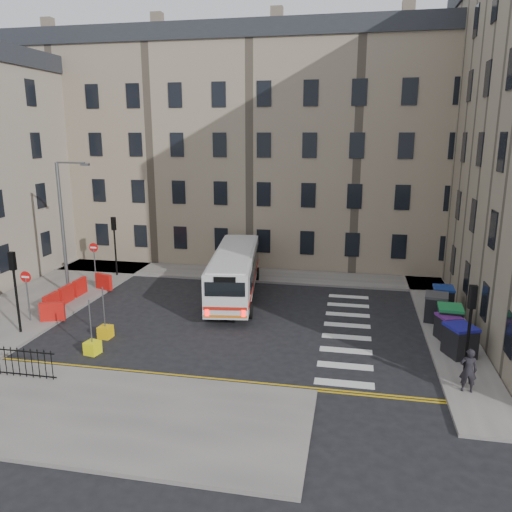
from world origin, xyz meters
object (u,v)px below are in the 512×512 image
(bollard_yellow, at_px, (106,332))
(wheelie_bin_e, at_px, (443,299))
(wheelie_bin_a, at_px, (460,340))
(wheelie_bin_c, at_px, (449,320))
(wheelie_bin_d, at_px, (436,307))
(bollard_chevron, at_px, (93,348))
(pedestrian, at_px, (468,370))
(bus, at_px, (235,271))
(streetlamp, at_px, (62,227))
(wheelie_bin_b, at_px, (448,327))

(bollard_yellow, bearing_deg, wheelie_bin_e, 22.09)
(wheelie_bin_a, relative_size, bollard_yellow, 2.71)
(wheelie_bin_c, bearing_deg, bollard_yellow, -164.42)
(wheelie_bin_d, height_order, bollard_chevron, wheelie_bin_d)
(pedestrian, xyz_separation_m, bollard_yellow, (-16.26, 2.43, -0.72))
(bus, distance_m, wheelie_bin_a, 13.54)
(wheelie_bin_c, bearing_deg, wheelie_bin_a, -85.06)
(bus, height_order, wheelie_bin_d, bus)
(streetlamp, relative_size, wheelie_bin_a, 5.01)
(wheelie_bin_c, bearing_deg, bollard_chevron, -158.17)
(streetlamp, height_order, bollard_yellow, streetlamp)
(bus, bearing_deg, wheelie_bin_a, -36.94)
(wheelie_bin_d, xyz_separation_m, pedestrian, (0.06, -7.63, 0.15))
(wheelie_bin_c, bearing_deg, wheelie_bin_d, 105.08)
(wheelie_bin_d, bearing_deg, wheelie_bin_e, 79.97)
(wheelie_bin_c, height_order, pedestrian, pedestrian)
(wheelie_bin_b, height_order, wheelie_bin_e, wheelie_bin_e)
(wheelie_bin_d, distance_m, wheelie_bin_e, 1.73)
(wheelie_bin_b, bearing_deg, bollard_yellow, 169.72)
(wheelie_bin_e, relative_size, bollard_yellow, 2.30)
(wheelie_bin_a, distance_m, wheelie_bin_c, 2.45)
(wheelie_bin_e, height_order, bollard_chevron, wheelie_bin_e)
(wheelie_bin_e, relative_size, pedestrian, 0.79)
(bus, xyz_separation_m, wheelie_bin_b, (11.63, -4.71, -0.87))
(wheelie_bin_c, height_order, wheelie_bin_d, wheelie_bin_c)
(wheelie_bin_d, distance_m, bollard_yellow, 17.02)
(streetlamp, height_order, pedestrian, streetlamp)
(wheelie_bin_d, bearing_deg, wheelie_bin_a, -74.28)
(wheelie_bin_b, bearing_deg, wheelie_bin_a, -103.66)
(wheelie_bin_d, height_order, wheelie_bin_e, wheelie_bin_d)
(wheelie_bin_b, relative_size, wheelie_bin_e, 0.98)
(wheelie_bin_c, distance_m, wheelie_bin_d, 1.91)
(wheelie_bin_a, relative_size, wheelie_bin_c, 1.12)
(bus, xyz_separation_m, wheelie_bin_d, (11.44, -2.22, -0.75))
(wheelie_bin_d, height_order, pedestrian, pedestrian)
(streetlamp, height_order, bus, streetlamp)
(wheelie_bin_a, height_order, bollard_yellow, wheelie_bin_a)
(wheelie_bin_b, distance_m, bollard_yellow, 16.63)
(wheelie_bin_a, xyz_separation_m, pedestrian, (-0.33, -3.31, 0.16))
(bus, distance_m, wheelie_bin_e, 12.08)
(pedestrian, distance_m, bollard_chevron, 15.98)
(wheelie_bin_d, xyz_separation_m, bollard_chevron, (-15.88, -7.03, -0.58))
(streetlamp, relative_size, pedestrian, 4.65)
(bollard_chevron, bearing_deg, wheelie_bin_a, 9.47)
(streetlamp, bearing_deg, wheelie_bin_b, -7.42)
(wheelie_bin_a, height_order, wheelie_bin_d, wheelie_bin_d)
(bollard_chevron, bearing_deg, wheelie_bin_b, 15.77)
(streetlamp, distance_m, pedestrian, 23.28)
(pedestrian, bearing_deg, bollard_chevron, 1.05)
(bollard_chevron, bearing_deg, wheelie_bin_d, 23.88)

